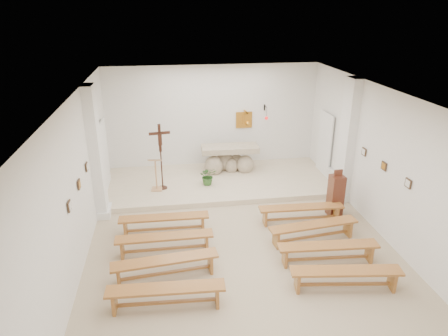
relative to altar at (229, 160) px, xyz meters
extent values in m
cube|color=tan|center=(-0.42, -4.18, -0.51)|extent=(7.00, 10.00, 0.00)
cube|color=silver|center=(-3.91, -4.18, 1.24)|extent=(0.02, 10.00, 3.50)
cube|color=silver|center=(3.07, -4.18, 1.24)|extent=(0.02, 10.00, 3.50)
cube|color=silver|center=(-0.42, 0.81, 1.24)|extent=(7.00, 0.02, 3.50)
cube|color=silver|center=(-0.42, -4.18, 2.98)|extent=(7.00, 10.00, 0.02)
cube|color=beige|center=(-0.42, -0.68, -0.44)|extent=(6.98, 3.00, 0.15)
cube|color=white|center=(-3.79, -2.18, 1.24)|extent=(0.26, 0.55, 3.50)
cube|color=white|center=(2.95, -2.18, 1.24)|extent=(0.26, 0.55, 3.50)
cube|color=gold|center=(0.63, 0.78, 1.14)|extent=(0.55, 0.04, 0.55)
cube|color=black|center=(1.33, 0.79, 1.54)|extent=(0.04, 0.02, 0.20)
cylinder|color=black|center=(1.33, 0.64, 1.61)|extent=(0.02, 0.30, 0.02)
cylinder|color=black|center=(1.33, 0.49, 1.44)|extent=(0.01, 0.01, 0.34)
sphere|color=red|center=(1.33, 0.49, 1.25)|extent=(0.11, 0.11, 0.11)
cube|color=#3E2B1B|center=(-3.89, -4.98, 1.21)|extent=(0.03, 0.20, 0.20)
cube|color=#3E2B1B|center=(-3.89, -3.98, 1.21)|extent=(0.03, 0.20, 0.20)
cube|color=#3E2B1B|center=(-3.89, -2.98, 1.21)|extent=(0.03, 0.20, 0.20)
cube|color=#3E2B1B|center=(3.05, -4.98, 1.21)|extent=(0.03, 0.20, 0.20)
cube|color=#3E2B1B|center=(3.05, -3.98, 1.21)|extent=(0.03, 0.20, 0.20)
cube|color=#3E2B1B|center=(3.05, -2.98, 1.21)|extent=(0.03, 0.20, 0.20)
cube|color=silver|center=(-3.85, -1.48, -0.24)|extent=(0.10, 0.85, 0.52)
cube|color=silver|center=(3.01, -1.48, -0.24)|extent=(0.10, 0.85, 0.52)
ellipsoid|color=#BBA98E|center=(-0.53, -0.13, -0.11)|extent=(0.60, 0.51, 0.68)
ellipsoid|color=#BBA98E|center=(0.52, -0.14, -0.13)|extent=(0.56, 0.47, 0.64)
ellipsoid|color=#BBA98E|center=(-0.12, 0.18, -0.09)|extent=(0.64, 0.54, 0.60)
ellipsoid|color=#BBA98E|center=(0.28, 0.14, -0.14)|extent=(0.52, 0.44, 0.56)
ellipsoid|color=#BBA98E|center=(0.07, -0.05, -0.18)|extent=(0.44, 0.37, 0.52)
cube|color=#BBA98E|center=(0.02, 0.00, 0.41)|extent=(1.86, 0.78, 0.18)
cube|color=tan|center=(-2.36, -1.12, -0.35)|extent=(0.35, 0.35, 0.04)
cylinder|color=tan|center=(-2.36, -1.12, 0.08)|extent=(0.04, 0.04, 0.90)
cube|color=tan|center=(-2.36, -1.13, 0.58)|extent=(0.40, 0.31, 0.15)
cube|color=silver|center=(-2.37, -1.17, 0.62)|extent=(0.35, 0.25, 0.11)
cylinder|color=#381B12|center=(-2.19, -1.05, -0.35)|extent=(0.26, 0.26, 0.03)
cylinder|color=#381B12|center=(-2.19, -1.05, 0.24)|extent=(0.04, 0.04, 1.20)
cube|color=#381B12|center=(-2.19, -1.05, 1.22)|extent=(0.08, 0.06, 0.82)
cube|color=#381B12|center=(-2.19, -1.05, 1.36)|extent=(0.60, 0.14, 0.08)
cube|color=#381B12|center=(-2.18, -1.08, 1.19)|extent=(0.11, 0.06, 0.35)
imported|color=#2E5923|center=(-0.81, -0.97, -0.08)|extent=(0.54, 0.48, 0.57)
cube|color=#4F2916|center=(2.36, -3.10, 0.05)|extent=(0.37, 0.37, 1.13)
cube|color=#4F2916|center=(2.36, -3.10, 0.70)|extent=(0.23, 0.06, 0.19)
cube|color=#A3712F|center=(-2.16, -3.36, -0.08)|extent=(2.19, 0.39, 0.05)
cube|color=#A3712F|center=(-3.11, -3.34, -0.31)|extent=(0.07, 0.32, 0.42)
cube|color=#A3712F|center=(-1.22, -3.38, -0.31)|extent=(0.07, 0.32, 0.42)
cube|color=#A3712F|center=(-2.16, -3.36, -0.40)|extent=(1.84, 0.10, 0.05)
cube|color=#A3712F|center=(1.33, -3.36, -0.08)|extent=(2.19, 0.42, 0.05)
cube|color=#A3712F|center=(0.39, -3.33, -0.31)|extent=(0.07, 0.32, 0.42)
cube|color=#A3712F|center=(2.27, -3.40, -0.31)|extent=(0.07, 0.32, 0.42)
cube|color=#A3712F|center=(1.33, -3.36, -0.40)|extent=(1.84, 0.12, 0.05)
cube|color=#A3712F|center=(-2.16, -4.26, -0.08)|extent=(2.18, 0.35, 0.05)
cube|color=#A3712F|center=(-3.11, -4.26, -0.31)|extent=(0.06, 0.32, 0.42)
cube|color=#A3712F|center=(-1.22, -4.26, -0.31)|extent=(0.06, 0.32, 0.42)
cube|color=#A3712F|center=(-2.16, -4.26, -0.40)|extent=(1.84, 0.06, 0.05)
cube|color=#A3712F|center=(1.33, -4.26, -0.08)|extent=(2.21, 0.60, 0.05)
cube|color=#A3712F|center=(0.39, -4.37, -0.31)|extent=(0.10, 0.32, 0.42)
cube|color=#A3712F|center=(2.27, -4.14, -0.31)|extent=(0.10, 0.32, 0.42)
cube|color=#A3712F|center=(1.33, -4.26, -0.40)|extent=(1.83, 0.28, 0.05)
cube|color=#A3712F|center=(-2.16, -5.15, -0.08)|extent=(2.21, 0.57, 0.05)
cube|color=#A3712F|center=(-3.10, -5.25, -0.31)|extent=(0.09, 0.32, 0.42)
cube|color=#A3712F|center=(-1.23, -5.05, -0.31)|extent=(0.09, 0.32, 0.42)
cube|color=#A3712F|center=(-2.16, -5.15, -0.40)|extent=(1.83, 0.25, 0.05)
cube|color=#A3712F|center=(1.33, -5.15, -0.08)|extent=(2.20, 0.49, 0.05)
cube|color=#A3712F|center=(0.39, -5.09, -0.31)|extent=(0.08, 0.32, 0.42)
cube|color=#A3712F|center=(2.27, -5.21, -0.31)|extent=(0.08, 0.32, 0.42)
cube|color=#A3712F|center=(1.33, -5.15, -0.40)|extent=(1.84, 0.18, 0.05)
cube|color=#A3712F|center=(-2.16, -6.04, -0.08)|extent=(2.20, 0.46, 0.05)
cube|color=#A3712F|center=(-3.11, -5.99, -0.31)|extent=(0.08, 0.32, 0.42)
cube|color=#A3712F|center=(-1.22, -6.09, -0.31)|extent=(0.08, 0.32, 0.42)
cube|color=#A3712F|center=(-2.16, -6.04, -0.40)|extent=(1.84, 0.15, 0.05)
cube|color=#A3712F|center=(1.33, -6.04, -0.08)|extent=(2.21, 0.63, 0.05)
cube|color=#A3712F|center=(0.40, -5.92, -0.31)|extent=(0.10, 0.32, 0.42)
cube|color=#A3712F|center=(2.26, -6.17, -0.31)|extent=(0.10, 0.32, 0.42)
cube|color=#A3712F|center=(1.33, -6.04, -0.40)|extent=(1.83, 0.30, 0.05)
camera|label=1|loc=(-1.99, -12.05, 4.73)|focal=32.00mm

